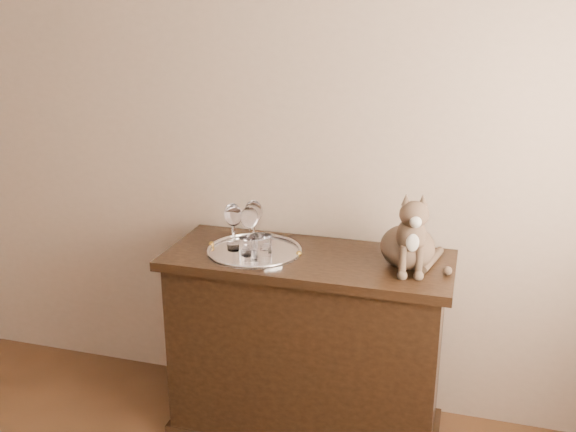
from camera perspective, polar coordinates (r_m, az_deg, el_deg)
name	(u,v)px	position (r m, az deg, el deg)	size (l,w,h in m)	color
wall_back	(200,118)	(3.02, -7.81, 8.63)	(4.00, 0.10, 2.70)	tan
sideboard	(307,346)	(2.86, 1.68, -11.50)	(1.20, 0.50, 0.85)	black
tray	(254,252)	(2.71, -3.00, -3.21)	(0.40, 0.40, 0.01)	silver
wine_glass_a	(233,224)	(2.76, -4.93, -0.71)	(0.07, 0.07, 0.19)	silver
wine_glass_b	(254,223)	(2.74, -3.06, -0.65)	(0.08, 0.08, 0.20)	silver
wine_glass_c	(234,227)	(2.71, -4.84, -0.99)	(0.07, 0.07, 0.19)	white
wine_glass_d	(250,229)	(2.67, -3.43, -1.19)	(0.07, 0.07, 0.20)	white
tumbler_a	(261,247)	(2.62, -2.42, -2.76)	(0.09, 0.09, 0.10)	white
tumbler_b	(249,248)	(2.62, -3.50, -2.86)	(0.08, 0.08, 0.09)	white
cat	(409,227)	(2.56, 10.68, -0.96)	(0.33, 0.31, 0.33)	#4F3F2F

